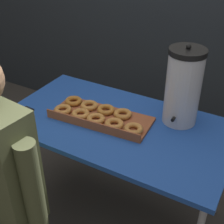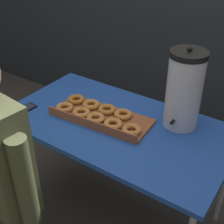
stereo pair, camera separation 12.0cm
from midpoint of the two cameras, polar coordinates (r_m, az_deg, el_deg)
ground_plane at (r=2.20m, az=-0.97°, el=-17.22°), size 12.00×12.00×0.00m
folding_table at (r=1.75m, az=-1.16°, el=-3.31°), size 1.26×0.69×0.70m
donut_box at (r=1.75m, az=-4.43°, el=-0.69°), size 0.58×0.28×0.05m
coffee_urn at (r=1.66m, az=10.87°, el=4.48°), size 0.19×0.22×0.45m
cell_phone at (r=1.88m, az=-18.19°, el=-0.37°), size 0.08×0.16×0.01m
person_seated at (r=1.63m, az=-21.59°, el=-11.80°), size 0.55×0.26×1.25m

